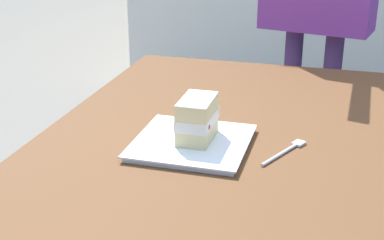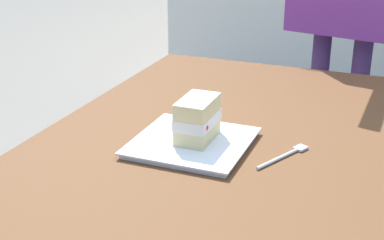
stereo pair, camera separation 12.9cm
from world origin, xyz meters
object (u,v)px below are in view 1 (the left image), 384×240
patio_table (216,177)px  cake_slice (197,119)px  dessert_plate (192,143)px  dessert_fork (286,151)px

patio_table → cake_slice: size_ratio=11.28×
cake_slice → dessert_plate: bearing=-44.8°
dessert_plate → cake_slice: cake_slice is taller
cake_slice → dessert_fork: size_ratio=0.78×
patio_table → dessert_fork: size_ratio=8.84×
cake_slice → dessert_fork: bearing=94.0°
dessert_plate → dessert_fork: bearing=96.4°
dessert_plate → dessert_fork: 0.22m
dessert_plate → dessert_fork: dessert_plate is taller
dessert_fork → cake_slice: bearing=-86.0°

